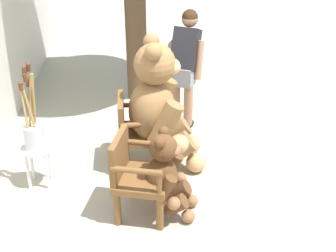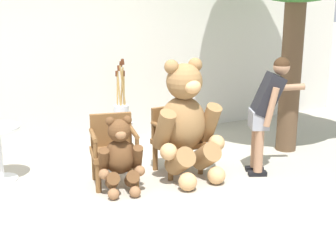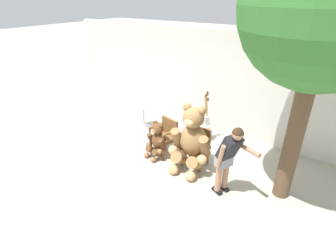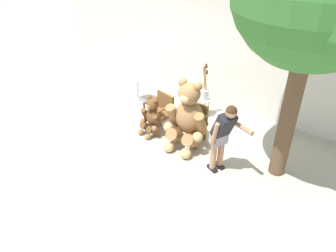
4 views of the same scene
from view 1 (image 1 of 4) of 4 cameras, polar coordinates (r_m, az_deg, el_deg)
name	(u,v)px [view 1 (image 1 of 4)]	position (r m, az deg, el deg)	size (l,w,h in m)	color
ground_plane	(192,184)	(5.25, 2.96, -7.06)	(60.00, 60.00, 0.00)	#A8A091
wooden_chair_left	(137,173)	(4.61, -3.82, -5.76)	(0.66, 0.63, 0.86)	brown
wooden_chair_right	(137,130)	(5.36, -3.84, -0.47)	(0.57, 0.54, 0.86)	brown
teddy_bear_large	(159,106)	(5.23, -1.05, 2.44)	(0.92, 0.88, 1.54)	olive
teddy_bear_small	(166,175)	(4.59, -0.20, -5.94)	(0.57, 0.58, 0.92)	brown
person_visitor	(185,61)	(6.10, 2.08, 7.94)	(0.84, 0.48, 1.55)	black
white_stool	(37,156)	(5.26, -15.63, -3.54)	(0.34, 0.34, 0.46)	silver
brush_bucket	(34,131)	(5.11, -16.06, -0.59)	(0.22, 0.22, 0.95)	silver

